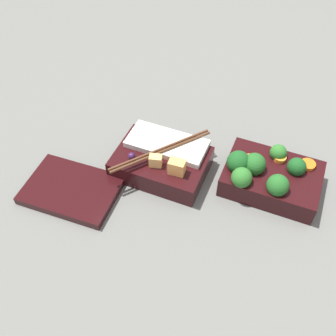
% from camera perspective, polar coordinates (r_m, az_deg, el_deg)
% --- Properties ---
extents(ground_plane, '(3.00, 3.00, 0.00)m').
position_cam_1_polar(ground_plane, '(0.77, 7.03, -1.13)').
color(ground_plane, slate).
extents(bento_tray_vegetable, '(0.17, 0.13, 0.08)m').
position_cam_1_polar(bento_tray_vegetable, '(0.75, 14.37, -1.13)').
color(bento_tray_vegetable, black).
rests_on(bento_tray_vegetable, ground_plane).
extents(bento_tray_rice, '(0.17, 0.17, 0.07)m').
position_cam_1_polar(bento_tray_rice, '(0.76, -0.89, 1.01)').
color(bento_tray_rice, black).
rests_on(bento_tray_rice, ground_plane).
extents(bento_lid, '(0.18, 0.13, 0.02)m').
position_cam_1_polar(bento_lid, '(0.76, -13.79, -3.07)').
color(bento_lid, black).
rests_on(bento_lid, ground_plane).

